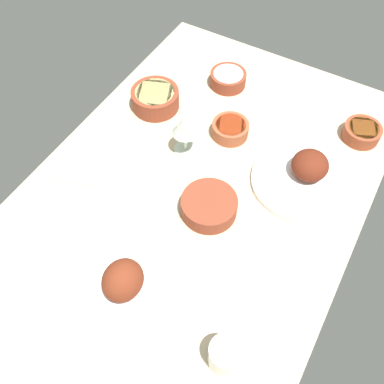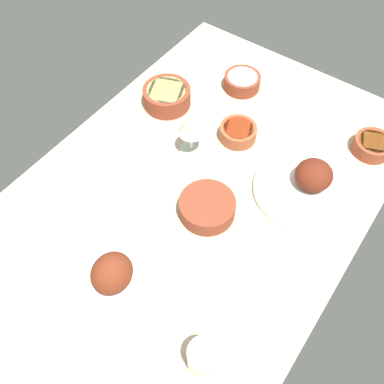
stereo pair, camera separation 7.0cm
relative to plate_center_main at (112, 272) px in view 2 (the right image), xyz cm
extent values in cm
cube|color=#C6B28E|center=(-31.67, 1.36, -5.43)|extent=(140.00, 90.00, 4.00)
cylinder|color=white|center=(-0.77, -1.15, -2.63)|extent=(25.75, 25.75, 1.60)
ellipsoid|color=maroon|center=(0.80, 1.19, 2.74)|extent=(10.72, 9.58, 9.93)
cylinder|color=white|center=(-51.28, 26.00, -2.63)|extent=(28.12, 28.12, 1.60)
ellipsoid|color=#602314|center=(-54.51, 26.83, 1.78)|extent=(10.69, 10.53, 7.85)
cylinder|color=brown|center=(-29.65, 7.90, -0.87)|extent=(15.48, 15.48, 5.13)
cylinder|color=#D6BC70|center=(-29.65, 7.90, 1.20)|extent=(12.69, 12.69, 1.00)
cylinder|color=brown|center=(-78.33, -11.42, -1.05)|extent=(12.25, 12.25, 4.77)
cylinder|color=white|center=(-78.33, -11.42, 0.84)|extent=(10.05, 10.05, 1.00)
cylinder|color=brown|center=(-77.27, 35.68, -1.18)|extent=(11.46, 11.46, 4.50)
cylinder|color=brown|center=(-77.27, 35.68, 0.57)|extent=(9.39, 9.39, 1.00)
cylinder|color=#A35133|center=(-58.03, -0.15, -1.17)|extent=(11.48, 11.48, 4.51)
cylinder|color=#9E3314|center=(-58.03, -0.15, 0.58)|extent=(9.42, 9.42, 1.00)
cylinder|color=brown|center=(-56.97, -27.12, -0.26)|extent=(15.52, 15.52, 6.35)
cylinder|color=#DBCC7A|center=(-56.97, -27.12, 2.42)|extent=(12.72, 12.72, 1.00)
cylinder|color=silver|center=(-45.62, -9.05, -3.18)|extent=(7.00, 7.00, 0.50)
cylinder|color=silver|center=(-45.62, -9.05, 0.57)|extent=(1.00, 1.00, 7.00)
cone|color=silver|center=(-45.62, -9.05, 7.32)|extent=(7.60, 7.60, 6.50)
cylinder|color=beige|center=(-45.62, -9.05, 5.87)|extent=(4.18, 4.18, 2.80)
cylinder|color=silver|center=(3.39, 29.84, 0.74)|extent=(7.36, 7.36, 8.34)
cube|color=silver|center=(-17.38, -33.48, -3.03)|extent=(6.11, 16.50, 0.80)
camera|label=1|loc=(27.57, 35.63, 97.21)|focal=40.13mm
camera|label=2|loc=(23.77, 41.47, 97.21)|focal=40.13mm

